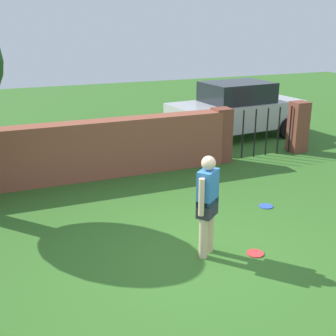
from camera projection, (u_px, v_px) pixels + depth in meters
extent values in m
plane|color=#336623|center=(203.00, 259.00, 6.85)|extent=(40.00, 40.00, 0.00)
cube|color=brown|center=(56.00, 154.00, 9.90)|extent=(8.17, 0.50, 1.35)
cylinder|color=beige|center=(209.00, 227.00, 6.98)|extent=(0.14, 0.14, 0.85)
cylinder|color=beige|center=(204.00, 232.00, 6.79)|extent=(0.14, 0.14, 0.85)
cube|color=#2D2D38|center=(207.00, 207.00, 6.77)|extent=(0.42, 0.40, 0.28)
cube|color=#3372BF|center=(208.00, 187.00, 6.66)|extent=(0.42, 0.40, 0.55)
sphere|color=beige|center=(209.00, 163.00, 6.54)|extent=(0.22, 0.22, 0.22)
cylinder|color=beige|center=(214.00, 187.00, 6.87)|extent=(0.09, 0.09, 0.58)
cylinder|color=beige|center=(201.00, 197.00, 6.50)|extent=(0.09, 0.09, 0.58)
cube|color=brown|center=(221.00, 135.00, 11.40)|extent=(0.44, 0.44, 1.40)
cube|color=brown|center=(298.00, 127.00, 12.28)|extent=(0.44, 0.44, 1.40)
cylinder|color=black|center=(230.00, 136.00, 11.52)|extent=(0.04, 0.04, 1.30)
cylinder|color=black|center=(243.00, 135.00, 11.65)|extent=(0.04, 0.04, 1.30)
cylinder|color=black|center=(255.00, 133.00, 11.79)|extent=(0.04, 0.04, 1.30)
cylinder|color=black|center=(267.00, 132.00, 11.93)|extent=(0.04, 0.04, 1.30)
cylinder|color=black|center=(279.00, 131.00, 12.06)|extent=(0.04, 0.04, 1.30)
cylinder|color=black|center=(290.00, 130.00, 12.20)|extent=(0.04, 0.04, 1.30)
cube|color=#B7B7BC|center=(236.00, 115.00, 13.77)|extent=(4.33, 2.07, 0.80)
cube|color=#1E2328|center=(237.00, 92.00, 13.55)|extent=(2.13, 1.67, 0.60)
cylinder|color=black|center=(214.00, 138.00, 12.59)|extent=(0.66, 0.28, 0.64)
cylinder|color=black|center=(184.00, 126.00, 14.02)|extent=(0.66, 0.28, 0.64)
cylinder|color=black|center=(287.00, 128.00, 13.78)|extent=(0.66, 0.28, 0.64)
cylinder|color=black|center=(253.00, 118.00, 15.21)|extent=(0.66, 0.28, 0.64)
cylinder|color=red|center=(255.00, 253.00, 7.01)|extent=(0.27, 0.27, 0.02)
cylinder|color=blue|center=(266.00, 206.00, 8.79)|extent=(0.27, 0.27, 0.02)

